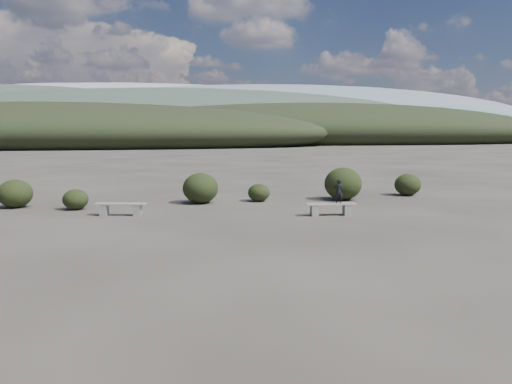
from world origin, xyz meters
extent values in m
plane|color=#312C26|center=(0.00, 0.00, 0.00)|extent=(1200.00, 1200.00, 0.00)
cube|color=slate|center=(-4.98, 6.16, 0.21)|extent=(0.32, 0.41, 0.42)
cube|color=slate|center=(-3.75, 5.93, 0.21)|extent=(0.32, 0.41, 0.42)
cube|color=gray|center=(-4.36, 6.05, 0.44)|extent=(1.91, 0.73, 0.05)
cube|color=slate|center=(2.70, 4.83, 0.21)|extent=(0.28, 0.37, 0.41)
cube|color=slate|center=(3.93, 4.76, 0.21)|extent=(0.28, 0.37, 0.41)
cube|color=gray|center=(3.32, 4.80, 0.44)|extent=(1.87, 0.48, 0.05)
imported|color=black|center=(3.61, 4.78, 0.91)|extent=(0.38, 0.30, 0.89)
ellipsoid|color=black|center=(-6.30, 7.82, 0.41)|extent=(1.00, 1.00, 0.82)
ellipsoid|color=black|center=(-1.28, 8.81, 0.66)|extent=(1.54, 1.54, 1.32)
ellipsoid|color=black|center=(1.32, 8.96, 0.39)|extent=(0.98, 0.98, 0.79)
ellipsoid|color=black|center=(5.18, 8.82, 0.74)|extent=(1.70, 1.70, 1.48)
ellipsoid|color=black|center=(8.81, 9.82, 0.53)|extent=(1.27, 1.27, 1.05)
ellipsoid|color=black|center=(-8.82, 8.75, 0.58)|extent=(1.37, 1.37, 1.16)
ellipsoid|color=black|center=(-25.00, 90.00, 2.70)|extent=(110.00, 40.00, 12.00)
ellipsoid|color=black|center=(35.00, 110.00, 3.15)|extent=(120.00, 44.00, 14.00)
ellipsoid|color=#323D33|center=(0.00, 160.00, 5.40)|extent=(190.00, 64.00, 24.00)
ellipsoid|color=slate|center=(70.00, 300.00, 9.90)|extent=(340.00, 110.00, 44.00)
ellipsoid|color=gray|center=(-30.00, 400.00, 12.60)|extent=(460.00, 140.00, 56.00)
camera|label=1|loc=(-2.35, -12.76, 3.11)|focal=35.00mm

